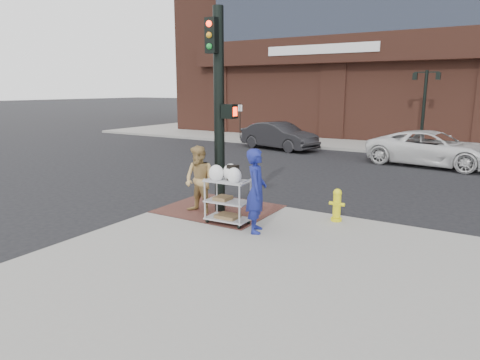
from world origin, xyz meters
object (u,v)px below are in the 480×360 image
Objects in this scene: woman_blue at (256,191)px; minivan_white at (433,149)px; traffic_signal_pole at (219,106)px; pedestrian_tan at (199,180)px; sedan_dark at (279,136)px; fire_hydrant at (337,205)px; utility_cart at (228,197)px; lamp_post at (424,101)px.

woman_blue reaches higher than minivan_white.
traffic_signal_pole is 1.90m from pedestrian_tan.
sedan_dark is 5.64× the size of fire_hydrant.
minivan_white is 3.80× the size of utility_cart.
minivan_white is (2.04, 11.80, -0.33)m from woman_blue.
lamp_post is at bearing 22.26° from minivan_white.
traffic_signal_pole reaches higher than sedan_dark.
woman_blue reaches higher than utility_cart.
lamp_post is 2.17× the size of woman_blue.
minivan_white is (3.94, 11.29, -0.27)m from pedestrian_tan.
lamp_post is 14.64m from fire_hydrant.
lamp_post reaches higher than utility_cart.
pedestrian_tan is 11.96m from minivan_white.
traffic_signal_pole is (-2.48, -15.23, 0.21)m from lamp_post.
fire_hydrant is (1.26, 1.67, -0.52)m from woman_blue.
sedan_dark is (-6.71, -3.18, -1.89)m from lamp_post.
traffic_signal_pole reaches higher than lamp_post.
pedestrian_tan is at bearing -127.80° from traffic_signal_pole.
minivan_white is 10.16m from fire_hydrant.
traffic_signal_pole is 2.31m from utility_cart.
lamp_post reaches higher than fire_hydrant.
pedestrian_tan is at bearing 161.56° from utility_cart.
sedan_dark is at bearing 122.03° from fire_hydrant.
fire_hydrant is (-0.78, -10.13, -0.19)m from minivan_white.
sedan_dark is at bearing 109.37° from traffic_signal_pole.
lamp_post is at bearing 83.79° from utility_cart.
utility_cart is (-1.74, -16.01, -1.83)m from lamp_post.
woman_blue is 2.16m from fire_hydrant.
utility_cart is at bearing -46.77° from traffic_signal_pole.
traffic_signal_pole is at bearing 133.23° from utility_cart.
fire_hydrant is (7.07, -11.31, -0.18)m from sedan_dark.
sedan_dark is (-4.24, 12.05, -2.10)m from traffic_signal_pole.
utility_cart is at bearing -96.21° from lamp_post.
minivan_white is at bearing 77.89° from pedestrian_tan.
pedestrian_tan is 13.07m from sedan_dark.
fire_hydrant is at bearing 14.64° from traffic_signal_pole.
woman_blue is 0.90m from utility_cart.
utility_cart reaches higher than fire_hydrant.
traffic_signal_pole is 2.54m from woman_blue.
minivan_white is (1.14, -4.36, -1.88)m from lamp_post.
woman_blue is 1.32× the size of utility_cart.
utility_cart is (-0.84, 0.15, -0.29)m from woman_blue.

